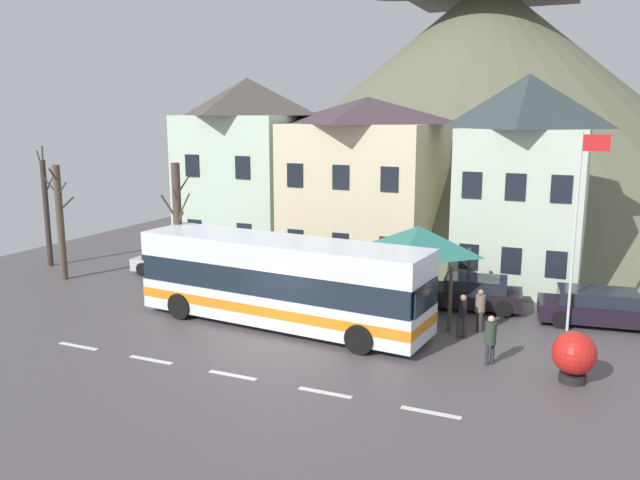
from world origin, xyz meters
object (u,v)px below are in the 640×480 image
townhouse_00 (249,169)px  pedestrian_01 (463,315)px  townhouse_02 (523,182)px  flagpole (578,219)px  bare_tree_01 (46,209)px  pedestrian_02 (490,336)px  pedestrian_00 (420,307)px  transit_bus (281,283)px  public_bench (410,288)px  harbour_buoy (574,355)px  bare_tree_02 (178,231)px  pedestrian_03 (480,309)px  parked_car_01 (176,261)px  bus_shelter (418,240)px  parked_car_00 (601,308)px  parked_car_02 (472,293)px  bare_tree_00 (60,221)px  townhouse_01 (367,183)px  hilltop_castle (484,96)px

townhouse_00 → pedestrian_01: 16.26m
townhouse_02 → flagpole: (2.53, -5.80, -0.59)m
flagpole → bare_tree_01: flagpole is taller
pedestrian_02 → pedestrian_00: bearing=139.1°
transit_bus → public_bench: bearing=62.1°
pedestrian_01 → harbour_buoy: size_ratio=1.02×
townhouse_00 → pedestrian_00: bearing=-34.7°
townhouse_02 → flagpole: size_ratio=1.33×
flagpole → bare_tree_02: 15.30m
pedestrian_01 → flagpole: size_ratio=0.22×
pedestrian_03 → public_bench: size_ratio=1.03×
parked_car_01 → pedestrian_03: pedestrian_03 is taller
bus_shelter → parked_car_01: (-12.28, 1.25, -2.26)m
pedestrian_01 → pedestrian_02: pedestrian_02 is taller
pedestrian_01 → harbour_buoy: (3.71, -2.46, 0.02)m
pedestrian_01 → flagpole: flagpole is taller
public_bench → pedestrian_01: bearing=-52.1°
townhouse_00 → parked_car_00: size_ratio=2.01×
bus_shelter → pedestrian_02: bus_shelter is taller
parked_car_02 → bare_tree_00: 18.70m
bus_shelter → bare_tree_02: (-9.48, -2.24, 0.03)m
townhouse_02 → parked_car_01: bearing=-163.0°
bus_shelter → parked_car_01: 12.55m
pedestrian_01 → pedestrian_02: 2.46m
townhouse_01 → bare_tree_00: (-11.93, -8.43, -1.47)m
harbour_buoy → bare_tree_01: bearing=169.3°
parked_car_02 → hilltop_castle: bearing=-87.7°
parked_car_01 → bare_tree_01: size_ratio=0.70×
pedestrian_00 → townhouse_00: bearing=145.3°
townhouse_02 → parked_car_00: (3.52, -4.60, -4.01)m
parked_car_01 → parked_car_02: size_ratio=1.02×
transit_bus → bare_tree_02: bare_tree_02 is taller
hilltop_castle → bare_tree_02: size_ratio=7.35×
parked_car_01 → pedestrian_01: 14.87m
townhouse_01 → bus_shelter: (4.55, -6.77, -1.32)m
townhouse_02 → harbour_buoy: bearing=-74.8°
bare_tree_02 → townhouse_00: bearing=100.6°
townhouse_00 → townhouse_01: size_ratio=1.12×
bare_tree_00 → townhouse_02: bearing=21.2°
pedestrian_03 → townhouse_01: bearing=132.1°
pedestrian_03 → bare_tree_00: bearing=-178.6°
pedestrian_03 → harbour_buoy: size_ratio=1.02×
townhouse_02 → pedestrian_00: (-2.48, -7.64, -3.86)m
bare_tree_02 → bare_tree_00: bearing=175.2°
parked_car_00 → pedestrian_03: bearing=-154.8°
bus_shelter → pedestrian_01: size_ratio=2.34×
hilltop_castle → pedestrian_01: size_ratio=27.20×
parked_car_00 → bare_tree_00: 23.34m
hilltop_castle → pedestrian_00: size_ratio=28.12×
bus_shelter → public_bench: 3.06m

